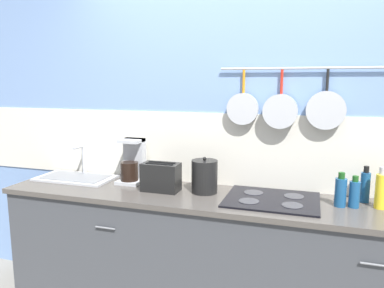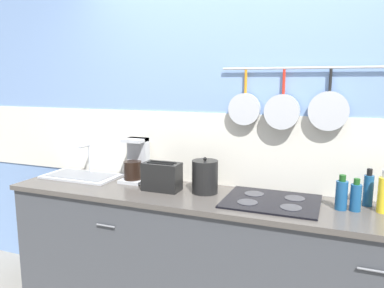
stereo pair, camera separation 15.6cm
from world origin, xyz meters
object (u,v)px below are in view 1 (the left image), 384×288
Objects in this scene: coffee_maker at (132,164)px; bottle_hot_sauce at (354,194)px; kettle at (204,176)px; bottle_cooking_wine at (341,191)px; toaster at (161,177)px; bottle_vinegar at (365,186)px; bottle_dish_soap at (381,190)px.

bottle_hot_sauce is at bearing -4.23° from coffee_maker.
bottle_cooking_wine is (0.86, -0.02, -0.02)m from kettle.
coffee_maker is 0.34m from toaster.
kettle is 0.94m from bottle_hot_sauce.
bottle_vinegar is at bearing 42.10° from bottle_cooking_wine.
bottle_vinegar reaches higher than bottle_cooking_wine.
coffee_maker reaches higher than bottle_hot_sauce.
coffee_maker is at bearing 177.14° from bottle_dish_soap.
bottle_vinegar is (1.31, 0.17, 0.00)m from toaster.
coffee_maker is 1.61m from bottle_vinegar.
bottle_cooking_wine is 0.83× the size of bottle_dish_soap.
kettle is (0.30, 0.06, 0.01)m from toaster.
bottle_vinegar is at bearing 60.71° from bottle_hot_sauce.
bottle_cooking_wine is 0.23m from bottle_dish_soap.
bottle_cooking_wine is 0.08m from bottle_hot_sauce.
bottle_cooking_wine is 0.91× the size of bottle_vinegar.
bottle_dish_soap reaches higher than bottle_vinegar.
kettle is 1.17× the size of bottle_cooking_wine.
kettle is 1.09m from bottle_dish_soap.
coffee_maker is 0.60m from kettle.
toaster is 1.32m from bottle_vinegar.
toaster is (0.29, -0.15, -0.04)m from coffee_maker.
toaster is 1.41× the size of bottle_hot_sauce.
bottle_dish_soap reaches higher than kettle.
bottle_vinegar is at bearing 7.44° from toaster.
kettle is 0.86m from bottle_cooking_wine.
bottle_dish_soap is (1.68, -0.08, -0.02)m from coffee_maker.
bottle_dish_soap is (0.23, 0.04, 0.02)m from bottle_cooking_wine.
kettle is at bearing 178.48° from bottle_cooking_wine.
bottle_hot_sauce is (0.94, -0.02, -0.03)m from kettle.
bottle_cooking_wine is at bearing 1.72° from toaster.
coffee_maker reaches higher than bottle_dish_soap.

